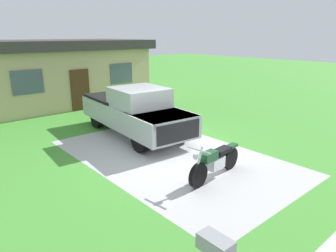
# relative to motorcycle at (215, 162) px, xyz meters

# --- Properties ---
(ground_plane) EXTENTS (80.00, 80.00, 0.00)m
(ground_plane) POSITION_rel_motorcycle_xyz_m (0.12, 1.90, -0.47)
(ground_plane) COLOR #459133
(driveway_pad) EXTENTS (4.82, 7.95, 0.01)m
(driveway_pad) POSITION_rel_motorcycle_xyz_m (0.12, 1.90, -0.47)
(driveway_pad) COLOR #B0B0B0
(driveway_pad) RESTS_ON ground
(motorcycle) EXTENTS (2.21, 0.70, 1.09)m
(motorcycle) POSITION_rel_motorcycle_xyz_m (0.00, 0.00, 0.00)
(motorcycle) COLOR black
(motorcycle) RESTS_ON ground
(pickup_truck) EXTENTS (2.47, 5.77, 1.90)m
(pickup_truck) POSITION_rel_motorcycle_xyz_m (0.60, 4.68, 0.48)
(pickup_truck) COLOR black
(pickup_truck) RESTS_ON ground
(neighbor_house) EXTENTS (9.60, 5.60, 3.50)m
(neighbor_house) POSITION_rel_motorcycle_xyz_m (0.83, 12.32, 1.32)
(neighbor_house) COLOR tan
(neighbor_house) RESTS_ON ground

